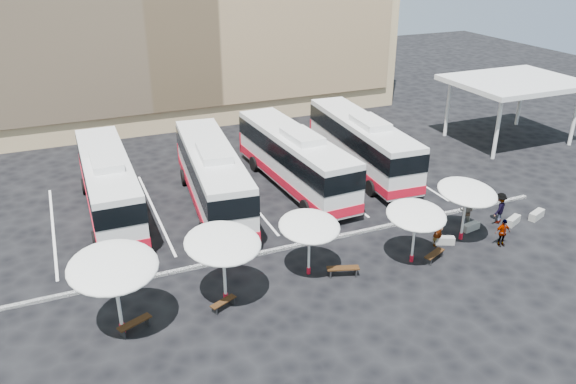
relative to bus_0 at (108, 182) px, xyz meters
name	(u,v)px	position (x,y,z in m)	size (l,w,h in m)	color
ground	(292,252)	(8.47, -8.85, -2.08)	(120.00, 120.00, 0.00)	black
service_canopy	(515,83)	(32.47, 1.15, 2.79)	(10.00, 8.00, 5.20)	silver
curb_divider	(289,247)	(8.47, -8.35, -2.00)	(34.00, 0.25, 0.15)	black
bay_lines	(245,196)	(8.47, -0.85, -2.07)	(24.15, 12.00, 0.01)	white
bus_0	(108,182)	(0.00, 0.00, 0.00)	(3.07, 12.82, 4.06)	silver
bus_1	(212,174)	(6.18, -1.38, 0.07)	(4.09, 13.46, 4.20)	silver
bus_2	(294,157)	(12.11, -0.70, 0.07)	(3.60, 13.39, 4.21)	silver
bus_3	(362,142)	(17.84, 0.21, 0.07)	(3.62, 13.36, 4.20)	silver
sunshade_0	(113,267)	(-1.06, -12.19, 1.26)	(4.06, 4.10, 3.93)	silver
sunshade_1	(223,243)	(3.78, -11.72, 1.06)	(4.36, 4.39, 3.69)	silver
sunshade_2	(309,226)	(8.40, -11.10, 0.66)	(3.08, 3.12, 3.22)	silver
sunshade_3	(416,215)	(13.95, -12.16, 0.68)	(3.60, 3.63, 3.25)	silver
sunshade_4	(467,192)	(17.94, -11.21, 0.86)	(3.96, 4.00, 3.46)	silver
wood_bench_0	(135,324)	(-0.53, -12.30, -1.71)	(1.58, 0.99, 0.47)	black
wood_bench_1	(223,303)	(3.50, -12.27, -1.76)	(1.38, 0.89, 0.41)	black
wood_bench_2	(343,270)	(9.90, -11.99, -1.69)	(1.70, 0.93, 0.50)	black
wood_bench_3	(434,255)	(15.10, -12.55, -1.73)	(1.52, 0.95, 0.45)	black
conc_bench_0	(444,240)	(16.69, -11.29, -1.86)	(1.16, 0.39, 0.44)	gray
conc_bench_1	(471,227)	(19.17, -10.57, -1.86)	(1.16, 0.39, 0.43)	gray
conc_bench_2	(513,221)	(22.01, -10.96, -1.85)	(1.20, 0.40, 0.45)	gray
conc_bench_3	(537,215)	(23.86, -10.94, -1.84)	(1.28, 0.43, 0.48)	gray
passenger_0	(438,230)	(16.24, -11.25, -1.12)	(0.69, 0.46, 1.91)	black
passenger_1	(467,211)	(19.32, -9.90, -1.19)	(0.86, 0.67, 1.77)	black
passenger_2	(503,233)	(19.51, -12.69, -1.26)	(0.95, 0.40, 1.62)	black
passenger_3	(499,208)	(21.26, -10.42, -1.11)	(1.25, 0.72, 1.93)	black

